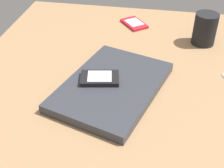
% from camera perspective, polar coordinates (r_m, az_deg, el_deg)
% --- Properties ---
extents(desk_surface, '(1.20, 0.80, 0.03)m').
position_cam_1_polar(desk_surface, '(0.77, -2.34, -4.71)').
color(desk_surface, '#9E7751').
rests_on(desk_surface, ground).
extents(laptop_closed, '(0.37, 0.31, 0.02)m').
position_cam_1_polar(laptop_closed, '(0.80, 0.00, -0.45)').
color(laptop_closed, '#33353D').
rests_on(laptop_closed, desk_surface).
extents(cell_phone_on_laptop, '(0.08, 0.11, 0.01)m').
position_cam_1_polar(cell_phone_on_laptop, '(0.80, -2.29, 1.08)').
color(cell_phone_on_laptop, black).
rests_on(cell_phone_on_laptop, laptop_closed).
extents(cell_phone_on_desk, '(0.12, 0.11, 0.01)m').
position_cam_1_polar(cell_phone_on_desk, '(1.13, 4.11, 11.07)').
color(cell_phone_on_desk, red).
rests_on(cell_phone_on_desk, desk_surface).
extents(pen_cup, '(0.07, 0.07, 0.10)m').
position_cam_1_polar(pen_cup, '(1.03, 16.76, 9.68)').
color(pen_cup, black).
rests_on(pen_cup, desk_surface).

